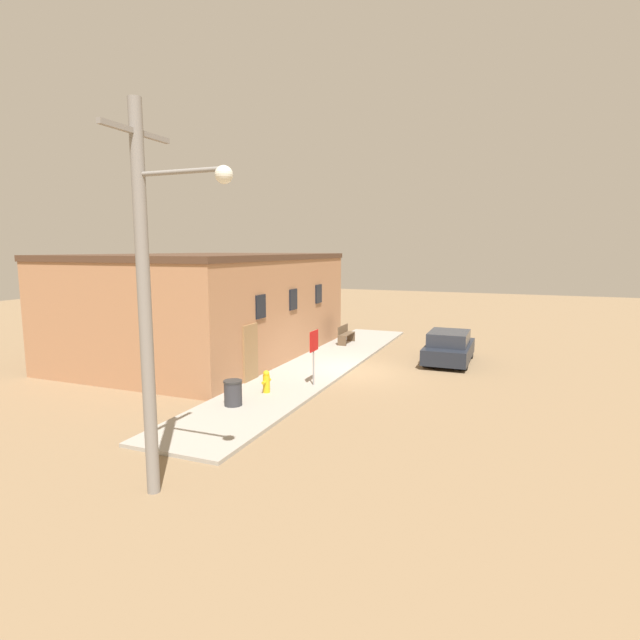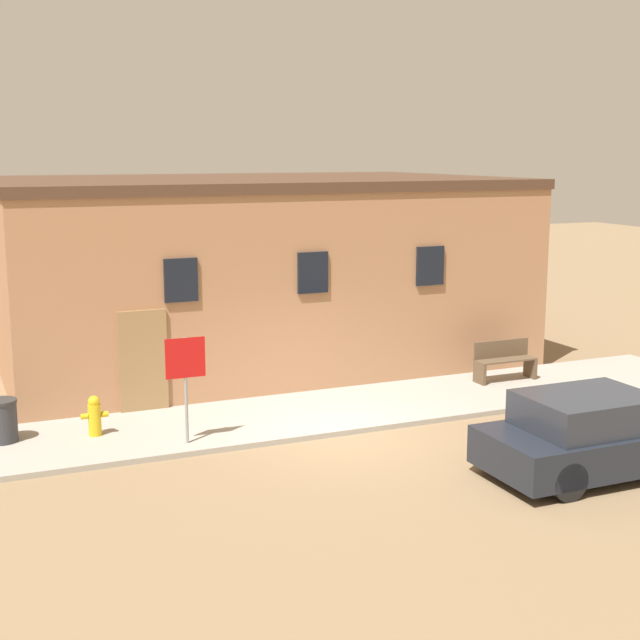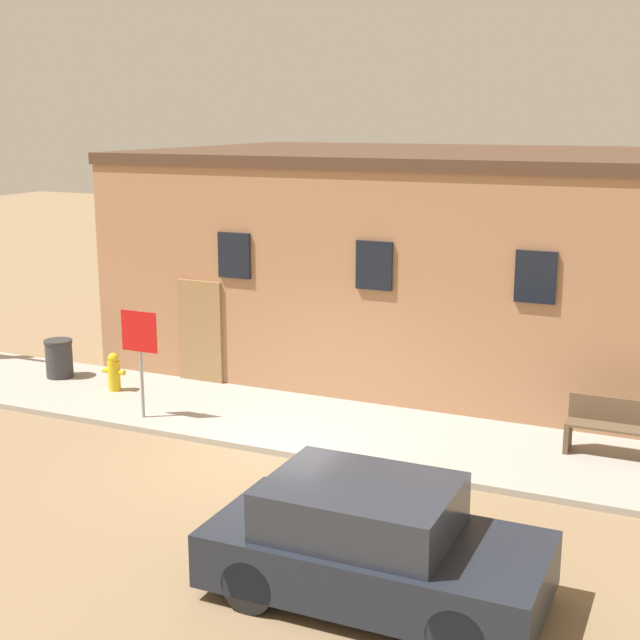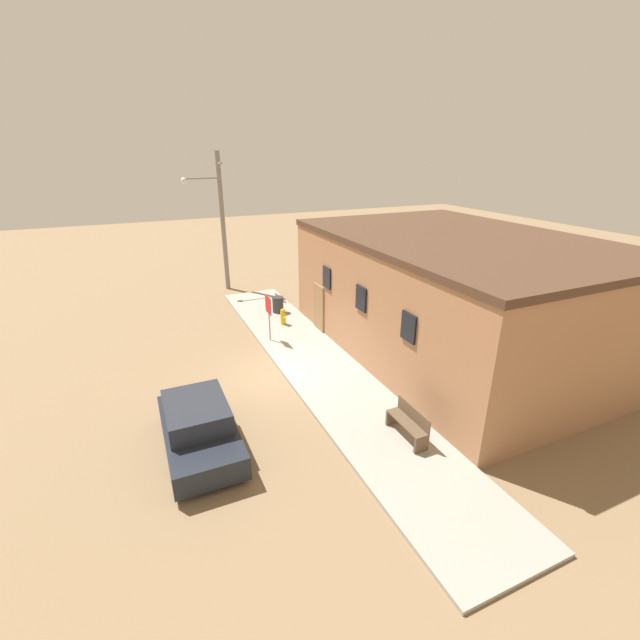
{
  "view_description": "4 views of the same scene",
  "coord_description": "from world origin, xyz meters",
  "px_view_note": "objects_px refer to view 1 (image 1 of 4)",
  "views": [
    {
      "loc": [
        -18.92,
        -6.19,
        4.93
      ],
      "look_at": [
        0.19,
        1.46,
        2.0
      ],
      "focal_mm": 28.0,
      "sensor_mm": 36.0,
      "label": 1
    },
    {
      "loc": [
        -6.83,
        -14.82,
        5.36
      ],
      "look_at": [
        0.19,
        1.46,
        2.0
      ],
      "focal_mm": 50.0,
      "sensor_mm": 36.0,
      "label": 2
    },
    {
      "loc": [
        6.34,
        -12.22,
        5.44
      ],
      "look_at": [
        0.19,
        1.46,
        2.0
      ],
      "focal_mm": 50.0,
      "sensor_mm": 36.0,
      "label": 3
    },
    {
      "loc": [
        13.35,
        -4.43,
        7.79
      ],
      "look_at": [
        0.19,
        1.46,
        2.0
      ],
      "focal_mm": 24.0,
      "sensor_mm": 36.0,
      "label": 4
    }
  ],
  "objects_px": {
    "trash_bin": "(233,393)",
    "utility_pole": "(149,290)",
    "fire_hydrant": "(266,382)",
    "stop_sign": "(314,347)",
    "parked_car": "(449,348)",
    "bench": "(345,334)"
  },
  "relations": [
    {
      "from": "trash_bin",
      "to": "utility_pole",
      "type": "relative_size",
      "value": 0.1
    },
    {
      "from": "trash_bin",
      "to": "parked_car",
      "type": "height_order",
      "value": "parked_car"
    },
    {
      "from": "fire_hydrant",
      "to": "trash_bin",
      "type": "bearing_deg",
      "value": 169.39
    },
    {
      "from": "fire_hydrant",
      "to": "utility_pole",
      "type": "height_order",
      "value": "utility_pole"
    },
    {
      "from": "trash_bin",
      "to": "utility_pole",
      "type": "xyz_separation_m",
      "value": [
        -5.26,
        -1.48,
        3.64
      ]
    },
    {
      "from": "trash_bin",
      "to": "parked_car",
      "type": "distance_m",
      "value": 10.52
    },
    {
      "from": "stop_sign",
      "to": "parked_car",
      "type": "relative_size",
      "value": 0.51
    },
    {
      "from": "trash_bin",
      "to": "utility_pole",
      "type": "distance_m",
      "value": 6.57
    },
    {
      "from": "trash_bin",
      "to": "utility_pole",
      "type": "bearing_deg",
      "value": -164.28
    },
    {
      "from": "fire_hydrant",
      "to": "parked_car",
      "type": "bearing_deg",
      "value": -34.35
    },
    {
      "from": "bench",
      "to": "parked_car",
      "type": "xyz_separation_m",
      "value": [
        -2.06,
        -5.49,
        0.1
      ]
    },
    {
      "from": "bench",
      "to": "trash_bin",
      "type": "distance_m",
      "value": 11.1
    },
    {
      "from": "parked_car",
      "to": "utility_pole",
      "type": "bearing_deg",
      "value": 164.79
    },
    {
      "from": "stop_sign",
      "to": "trash_bin",
      "type": "relative_size",
      "value": 2.48
    },
    {
      "from": "stop_sign",
      "to": "trash_bin",
      "type": "height_order",
      "value": "stop_sign"
    },
    {
      "from": "fire_hydrant",
      "to": "trash_bin",
      "type": "height_order",
      "value": "trash_bin"
    },
    {
      "from": "bench",
      "to": "utility_pole",
      "type": "height_order",
      "value": "utility_pole"
    },
    {
      "from": "fire_hydrant",
      "to": "bench",
      "type": "distance_m",
      "value": 9.48
    },
    {
      "from": "stop_sign",
      "to": "bench",
      "type": "relative_size",
      "value": 1.32
    },
    {
      "from": "fire_hydrant",
      "to": "bench",
      "type": "bearing_deg",
      "value": 2.54
    },
    {
      "from": "fire_hydrant",
      "to": "stop_sign",
      "type": "relative_size",
      "value": 0.39
    },
    {
      "from": "fire_hydrant",
      "to": "stop_sign",
      "type": "xyz_separation_m",
      "value": [
        1.48,
        -1.13,
        1.0
      ]
    }
  ]
}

